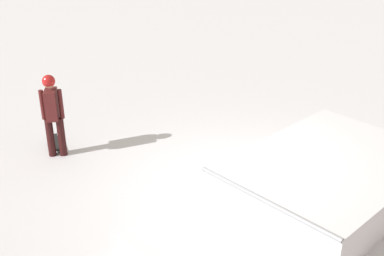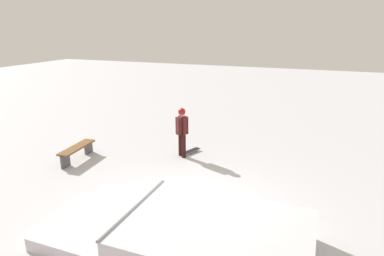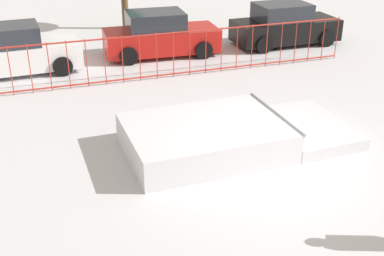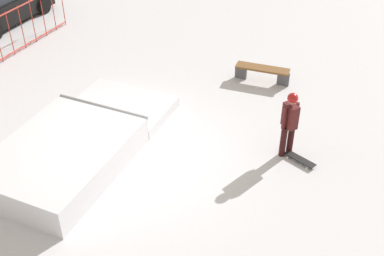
% 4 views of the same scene
% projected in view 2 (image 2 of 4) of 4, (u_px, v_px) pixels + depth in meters
% --- Properties ---
extents(ground_plane, '(60.00, 60.00, 0.00)m').
position_uv_depth(ground_plane, '(188.00, 208.00, 8.35)').
color(ground_plane, silver).
extents(skate_ramp, '(5.41, 2.62, 0.74)m').
position_uv_depth(skate_ramp, '(193.00, 236.00, 6.70)').
color(skate_ramp, silver).
rests_on(skate_ramp, ground).
extents(skater, '(0.41, 0.43, 1.73)m').
position_uv_depth(skater, '(182.00, 129.00, 11.36)').
color(skater, black).
rests_on(skater, ground).
extents(skateboard, '(0.48, 0.82, 0.09)m').
position_uv_depth(skateboard, '(191.00, 151.00, 11.94)').
color(skateboard, black).
rests_on(skateboard, ground).
extents(park_bench, '(0.54, 1.66, 0.48)m').
position_uv_depth(park_bench, '(77.00, 150.00, 11.24)').
color(park_bench, brown).
rests_on(park_bench, ground).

